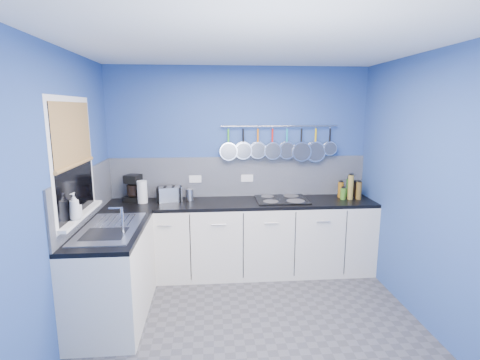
{
  "coord_description": "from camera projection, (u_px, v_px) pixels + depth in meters",
  "views": [
    {
      "loc": [
        -0.36,
        -3.05,
        1.99
      ],
      "look_at": [
        -0.05,
        0.75,
        1.25
      ],
      "focal_mm": 27.51,
      "sensor_mm": 36.0,
      "label": 1
    }
  ],
  "objects": [
    {
      "name": "cabinet_run_left",
      "position": [
        113.0,
        275.0,
        3.5
      ],
      "size": [
        0.6,
        1.2,
        0.86
      ],
      "primitive_type": "cube",
      "color": "silver",
      "rests_on": "ground"
    },
    {
      "name": "backsplash_left",
      "position": [
        87.0,
        195.0,
        3.63
      ],
      "size": [
        0.02,
        1.8,
        0.5
      ],
      "primitive_type": "cube",
      "color": "gray",
      "rests_on": "wall_left"
    },
    {
      "name": "window_sill",
      "position": [
        81.0,
        215.0,
        3.37
      ],
      "size": [
        0.1,
        0.98,
        0.03
      ],
      "primitive_type": "cube",
      "color": "white",
      "rests_on": "wall_left"
    },
    {
      "name": "coffee_maker",
      "position": [
        133.0,
        188.0,
        4.39
      ],
      "size": [
        0.23,
        0.25,
        0.32
      ],
      "primitive_type": null,
      "rotation": [
        0.0,
        0.0,
        -0.34
      ],
      "color": "black",
      "rests_on": "worktop_back"
    },
    {
      "name": "floor",
      "position": [
        252.0,
        329.0,
        3.4
      ],
      "size": [
        3.2,
        3.0,
        0.02
      ],
      "primitive_type": "cube",
      "color": "#47474C",
      "rests_on": "ground"
    },
    {
      "name": "condiment_3",
      "position": [
        359.0,
        191.0,
        4.5
      ],
      "size": [
        0.07,
        0.07,
        0.21
      ],
      "primitive_type": "cylinder",
      "color": "brown",
      "rests_on": "worktop_back"
    },
    {
      "name": "soap_bottle_b",
      "position": [
        76.0,
        209.0,
        3.19
      ],
      "size": [
        0.08,
        0.08,
        0.17
      ],
      "primitive_type": "imported",
      "rotation": [
        0.0,
        0.0,
        0.07
      ],
      "color": "white",
      "rests_on": "window_sill"
    },
    {
      "name": "wall_back",
      "position": [
        239.0,
        168.0,
        4.63
      ],
      "size": [
        3.2,
        0.02,
        2.5
      ],
      "primitive_type": "cube",
      "color": "#2C498D",
      "rests_on": "ground"
    },
    {
      "name": "toaster",
      "position": [
        169.0,
        194.0,
        4.4
      ],
      "size": [
        0.3,
        0.23,
        0.17
      ],
      "primitive_type": "cube",
      "rotation": [
        0.0,
        0.0,
        0.3
      ],
      "color": "silver",
      "rests_on": "worktop_back"
    },
    {
      "name": "socket_left",
      "position": [
        195.0,
        179.0,
        4.58
      ],
      "size": [
        0.15,
        0.01,
        0.09
      ],
      "primitive_type": "cube",
      "color": "white",
      "rests_on": "backsplash_back"
    },
    {
      "name": "canister",
      "position": [
        190.0,
        195.0,
        4.45
      ],
      "size": [
        0.11,
        0.11,
        0.14
      ],
      "primitive_type": "cylinder",
      "rotation": [
        0.0,
        0.0,
        -0.21
      ],
      "color": "silver",
      "rests_on": "worktop_back"
    },
    {
      "name": "condiment_4",
      "position": [
        351.0,
        187.0,
        4.48
      ],
      "size": [
        0.07,
        0.07,
        0.3
      ],
      "primitive_type": "cylinder",
      "color": "olive",
      "rests_on": "worktop_back"
    },
    {
      "name": "pan_2",
      "position": [
        258.0,
        143.0,
        4.52
      ],
      "size": [
        0.21,
        0.07,
        0.4
      ],
      "primitive_type": null,
      "color": "silver",
      "rests_on": "pot_rail"
    },
    {
      "name": "condiment_2",
      "position": [
        341.0,
        190.0,
        4.59
      ],
      "size": [
        0.07,
        0.07,
        0.19
      ],
      "primitive_type": "cylinder",
      "color": "#8C5914",
      "rests_on": "worktop_back"
    },
    {
      "name": "bamboo_blind",
      "position": [
        73.0,
        134.0,
        3.22
      ],
      "size": [
        0.01,
        0.9,
        0.55
      ],
      "primitive_type": "cube",
      "color": "olive",
      "rests_on": "wall_left"
    },
    {
      "name": "worktop_left",
      "position": [
        110.0,
        230.0,
        3.42
      ],
      "size": [
        0.6,
        1.2,
        0.04
      ],
      "primitive_type": "cube",
      "color": "black",
      "rests_on": "cabinet_run_left"
    },
    {
      "name": "condiment_5",
      "position": [
        343.0,
        194.0,
        4.49
      ],
      "size": [
        0.07,
        0.07,
        0.14
      ],
      "primitive_type": "cylinder",
      "color": "#3F721E",
      "rests_on": "worktop_back"
    },
    {
      "name": "pan_0",
      "position": [
        228.0,
        143.0,
        4.49
      ],
      "size": [
        0.22,
        0.07,
        0.41
      ],
      "primitive_type": null,
      "color": "silver",
      "rests_on": "pot_rail"
    },
    {
      "name": "wall_front",
      "position": [
        292.0,
        274.0,
        1.68
      ],
      "size": [
        3.2,
        0.02,
        2.5
      ],
      "primitive_type": "cube",
      "color": "#2C498D",
      "rests_on": "ground"
    },
    {
      "name": "condiment_0",
      "position": [
        354.0,
        190.0,
        4.59
      ],
      "size": [
        0.06,
        0.06,
        0.19
      ],
      "primitive_type": "cylinder",
      "color": "black",
      "rests_on": "worktop_back"
    },
    {
      "name": "ceiling",
      "position": [
        254.0,
        42.0,
        2.92
      ],
      "size": [
        3.2,
        3.0,
        0.02
      ],
      "primitive_type": "cube",
      "color": "white",
      "rests_on": "ground"
    },
    {
      "name": "pan_5",
      "position": [
        301.0,
        144.0,
        4.57
      ],
      "size": [
        0.25,
        0.07,
        0.44
      ],
      "primitive_type": null,
      "color": "silver",
      "rests_on": "pot_rail"
    },
    {
      "name": "cabinet_run_back",
      "position": [
        241.0,
        239.0,
        4.49
      ],
      "size": [
        3.2,
        0.6,
        0.86
      ],
      "primitive_type": "cube",
      "color": "silver",
      "rests_on": "ground"
    },
    {
      "name": "worktop_back",
      "position": [
        241.0,
        203.0,
        4.4
      ],
      "size": [
        3.2,
        0.6,
        0.04
      ],
      "primitive_type": "cube",
      "color": "black",
      "rests_on": "cabinet_run_back"
    },
    {
      "name": "pan_3",
      "position": [
        272.0,
        143.0,
        4.54
      ],
      "size": [
        0.22,
        0.08,
        0.41
      ],
      "primitive_type": null,
      "color": "silver",
      "rests_on": "pot_rail"
    },
    {
      "name": "pan_6",
      "position": [
        315.0,
        144.0,
        4.58
      ],
      "size": [
        0.26,
        0.06,
        0.45
      ],
      "primitive_type": null,
      "color": "silver",
      "rests_on": "pot_rail"
    },
    {
      "name": "window_frame",
      "position": [
        73.0,
        159.0,
        3.27
      ],
      "size": [
        0.01,
        1.0,
        1.1
      ],
      "primitive_type": "cube",
      "color": "white",
      "rests_on": "wall_left"
    },
    {
      "name": "socket_right",
      "position": [
        247.0,
        178.0,
        4.63
      ],
      "size": [
        0.15,
        0.01,
        0.09
      ],
      "primitive_type": "cube",
      "color": "white",
      "rests_on": "backsplash_back"
    },
    {
      "name": "wall_left",
      "position": [
        59.0,
        200.0,
        3.03
      ],
      "size": [
        0.02,
        3.0,
        2.5
      ],
      "primitive_type": "cube",
      "color": "#2C498D",
      "rests_on": "ground"
    },
    {
      "name": "window_glass",
      "position": [
        74.0,
        159.0,
        3.27
      ],
      "size": [
        0.01,
        0.9,
        1.0
      ],
      "primitive_type": "cube",
      "color": "black",
      "rests_on": "wall_left"
    },
    {
      "name": "mixer_tap",
      "position": [
        122.0,
        220.0,
        3.22
      ],
      "size": [
        0.12,
        0.08,
        0.26
      ],
      "primitive_type": null,
      "color": "silver",
      "rests_on": "worktop_left"
    },
    {
      "name": "sink_unit",
      "position": [
        110.0,
        228.0,
        3.41
      ],
      "size": [
        0.5,
        0.95,
        0.01
      ],
      "primitive_type": "cube",
      "color": "silver",
      "rests_on": "worktop_left"
    },
    {
      "name": "condiment_1",
      "position": [
        348.0,
        188.0,
        4.62
      ],
      "size": [
        0.05,
        0.05,
        0.22
      ],
      "primitive_type": "cylinder",
      "color": "#265919",
      "rests_on": "worktop_back"
    },
    {
      "name": "pan_1",
      "position": [
        243.0,
        143.0,
        4.51
      ],
      "size": [
        0.21,
        0.07,
        0.4
      ],
      "primitive_type": null,
      "color": "silver",
      "rests_on": "pot_rail"
    },
    {
      "name": "wall_right",
      "position": [
        432.0,
        193.0,
        3.29
      ],
      "size": [
        0.02,
        3.0,
        2.5
      ],
      "primitive_type": "cube",
      "color": "#2C498D",
      "rests_on": "ground"
    },
    {
      "name": "paper_towel",
      "position": [
        142.0,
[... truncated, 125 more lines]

